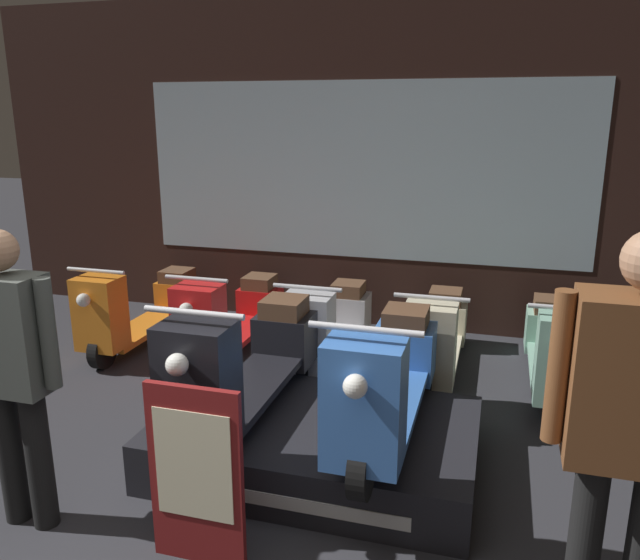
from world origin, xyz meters
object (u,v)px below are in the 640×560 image
(scooter_display_right, at_px, (387,380))
(scooter_backrow_1, at_px, (231,317))
(scooter_backrow_3, at_px, (437,337))
(person_right_browsing, at_px, (633,412))
(scooter_backrow_2, at_px, (329,327))
(person_left_browsing, at_px, (12,361))
(price_sign_board, at_px, (196,476))
(scooter_backrow_0, at_px, (142,309))
(scooter_display_left, at_px, (246,363))
(scooter_backrow_4, at_px, (555,348))

(scooter_display_right, relative_size, scooter_backrow_1, 1.00)
(scooter_display_right, distance_m, scooter_backrow_3, 1.67)
(scooter_backrow_3, relative_size, person_right_browsing, 1.01)
(scooter_backrow_3, xyz_separation_m, person_right_browsing, (0.94, -2.52, 0.70))
(scooter_display_right, xyz_separation_m, scooter_backrow_2, (-0.78, 1.64, -0.31))
(person_left_browsing, relative_size, price_sign_board, 1.72)
(scooter_display_right, xyz_separation_m, scooter_backrow_0, (-2.60, 1.64, -0.31))
(scooter_backrow_2, xyz_separation_m, person_left_browsing, (-0.95, -2.52, 0.58))
(scooter_backrow_0, distance_m, person_left_browsing, 2.73)
(person_right_browsing, bearing_deg, price_sign_board, -179.12)
(scooter_backrow_1, distance_m, person_left_browsing, 2.59)
(scooter_backrow_2, xyz_separation_m, scooter_backrow_3, (0.91, 0.00, 0.00))
(scooter_backrow_2, bearing_deg, price_sign_board, -88.95)
(scooter_backrow_2, distance_m, person_left_browsing, 2.76)
(scooter_display_left, height_order, scooter_backrow_3, scooter_display_left)
(scooter_backrow_1, xyz_separation_m, price_sign_board, (0.96, -2.55, 0.13))
(scooter_display_left, distance_m, scooter_backrow_0, 2.42)
(scooter_backrow_4, xyz_separation_m, price_sign_board, (-1.78, -2.55, 0.13))
(scooter_backrow_2, bearing_deg, scooter_backrow_4, 0.00)
(scooter_backrow_0, relative_size, scooter_backrow_2, 1.00)
(scooter_backrow_0, xyz_separation_m, scooter_backrow_4, (3.65, 0.00, 0.00))
(person_left_browsing, height_order, price_sign_board, person_left_browsing)
(scooter_display_right, height_order, scooter_backrow_1, scooter_display_right)
(scooter_backrow_2, relative_size, person_left_browsing, 1.10)
(scooter_display_right, relative_size, person_right_browsing, 1.01)
(scooter_backrow_0, relative_size, price_sign_board, 1.90)
(scooter_backrow_0, bearing_deg, scooter_backrow_4, 0.00)
(scooter_backrow_1, bearing_deg, scooter_backrow_4, 0.00)
(price_sign_board, bearing_deg, scooter_backrow_0, 126.23)
(scooter_backrow_2, xyz_separation_m, price_sign_board, (0.05, -2.55, 0.13))
(scooter_backrow_1, height_order, scooter_backrow_2, same)
(person_left_browsing, xyz_separation_m, price_sign_board, (1.00, -0.03, -0.45))
(price_sign_board, bearing_deg, scooter_backrow_4, 55.16)
(scooter_display_right, height_order, price_sign_board, scooter_display_right)
(scooter_display_right, bearing_deg, scooter_backrow_0, 147.84)
(scooter_display_right, xyz_separation_m, scooter_backrow_3, (0.13, 1.64, -0.31))
(scooter_backrow_2, relative_size, price_sign_board, 1.90)
(scooter_display_right, distance_m, scooter_backrow_4, 1.97)
(scooter_backrow_4, height_order, price_sign_board, price_sign_board)
(scooter_display_right, height_order, scooter_backrow_0, scooter_display_right)
(scooter_display_left, relative_size, scooter_backrow_4, 1.00)
(price_sign_board, bearing_deg, scooter_backrow_2, 91.05)
(scooter_backrow_0, distance_m, scooter_backrow_4, 3.65)
(scooter_backrow_4, bearing_deg, person_right_browsing, -89.29)
(scooter_backrow_4, bearing_deg, scooter_backrow_0, 180.00)
(scooter_backrow_2, height_order, person_left_browsing, person_left_browsing)
(scooter_backrow_3, height_order, person_left_browsing, person_left_browsing)
(price_sign_board, bearing_deg, scooter_display_left, 97.50)
(scooter_backrow_1, bearing_deg, scooter_backrow_3, 0.00)
(scooter_backrow_4, relative_size, person_left_browsing, 1.10)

